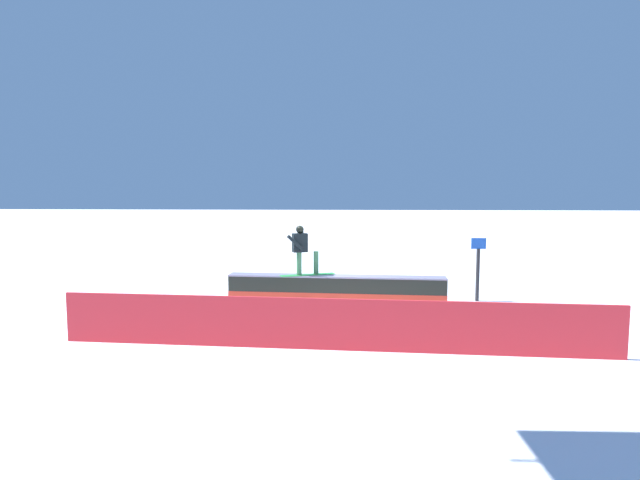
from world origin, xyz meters
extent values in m
plane|color=white|center=(0.00, 0.00, 0.00)|extent=(120.00, 120.00, 0.00)
cube|color=black|center=(0.00, 0.00, 0.33)|extent=(6.05, 0.80, 0.67)
cube|color=red|center=(0.00, 0.00, 0.17)|extent=(6.06, 0.81, 0.16)
cube|color=#8F88A1|center=(0.00, 0.00, 0.69)|extent=(6.06, 0.86, 0.04)
cube|color=green|center=(0.80, -0.05, 0.72)|extent=(1.55, 0.80, 0.01)
cylinder|color=#3C764B|center=(1.03, 0.04, 1.05)|extent=(0.18, 0.18, 0.64)
cylinder|color=#3C764B|center=(0.56, -0.13, 1.05)|extent=(0.18, 0.18, 0.64)
cube|color=black|center=(1.00, 0.03, 1.63)|extent=(0.46, 0.37, 0.52)
sphere|color=black|center=(1.00, 0.03, 1.99)|extent=(0.22, 0.22, 0.22)
cylinder|color=black|center=(1.11, 0.25, 1.65)|extent=(0.47, 0.25, 0.44)
cylinder|color=black|center=(0.97, -0.16, 1.65)|extent=(0.13, 0.12, 0.55)
cube|color=red|center=(0.00, 4.44, 0.51)|extent=(10.84, 0.70, 1.01)
cylinder|color=#262628|center=(-3.93, -0.16, 0.73)|extent=(0.10, 0.10, 1.46)
cube|color=blue|center=(-3.93, -0.16, 1.61)|extent=(0.40, 0.04, 0.30)
camera|label=1|loc=(-0.27, 14.27, 3.13)|focal=29.17mm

